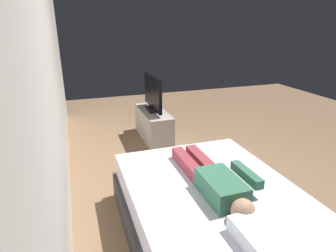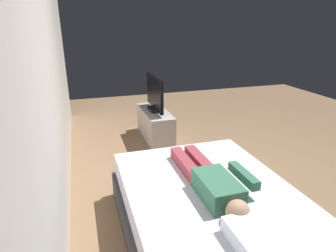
% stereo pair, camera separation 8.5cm
% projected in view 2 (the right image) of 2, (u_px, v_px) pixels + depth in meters
% --- Properties ---
extents(ground_plane, '(10.00, 10.00, 0.00)m').
position_uv_depth(ground_plane, '(211.00, 191.00, 3.45)').
color(ground_plane, '#8C6B4C').
extents(back_wall, '(6.40, 0.10, 2.80)m').
position_uv_depth(back_wall, '(49.00, 78.00, 2.85)').
color(back_wall, silver).
rests_on(back_wall, ground).
extents(bed, '(2.07, 1.52, 0.54)m').
position_uv_depth(bed, '(211.00, 217.00, 2.58)').
color(bed, '#333338').
rests_on(bed, ground).
extents(pillow, '(0.48, 0.34, 0.12)m').
position_uv_depth(pillow, '(262.00, 242.00, 1.83)').
color(pillow, white).
rests_on(pillow, bed).
extents(person, '(1.26, 0.46, 0.18)m').
position_uv_depth(person, '(212.00, 181.00, 2.49)').
color(person, '#387056').
rests_on(person, bed).
extents(remote, '(0.15, 0.04, 0.02)m').
position_uv_depth(remote, '(243.00, 173.00, 2.76)').
color(remote, black).
rests_on(remote, bed).
extents(tv_stand, '(1.10, 0.40, 0.50)m').
position_uv_depth(tv_stand, '(155.00, 124.00, 4.95)').
color(tv_stand, '#B7B2AD').
rests_on(tv_stand, ground).
extents(tv, '(0.88, 0.20, 0.59)m').
position_uv_depth(tv, '(155.00, 94.00, 4.77)').
color(tv, black).
rests_on(tv, tv_stand).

